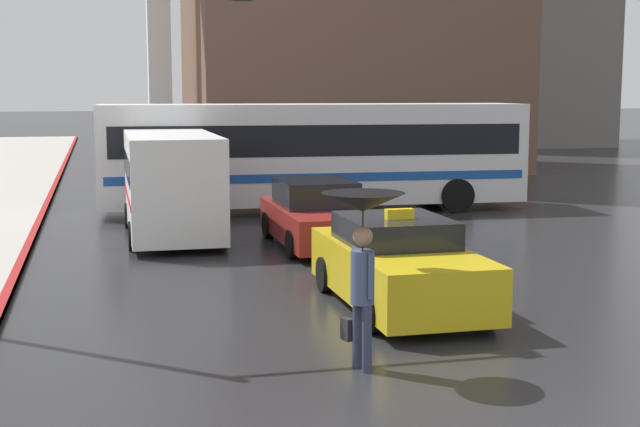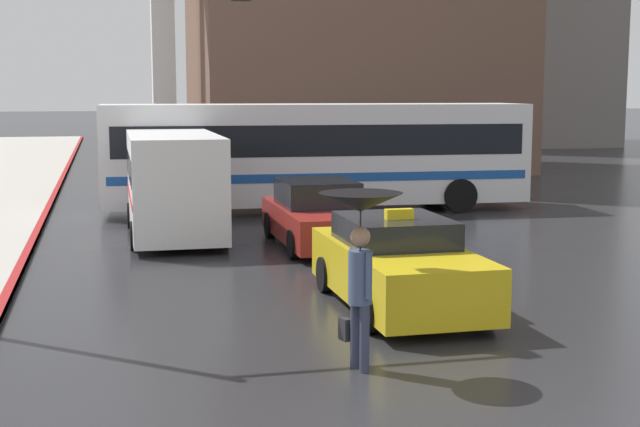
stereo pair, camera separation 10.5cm
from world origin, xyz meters
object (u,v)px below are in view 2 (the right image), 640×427
ambulance_van (173,180)px  pedestrian_with_umbrella (360,229)px  sedan_red (319,216)px  city_bus (316,152)px  taxi (398,265)px  traffic_light (77,43)px

ambulance_van → pedestrian_with_umbrella: 10.85m
sedan_red → city_bus: (1.30, 5.73, 1.03)m
sedan_red → ambulance_van: 3.68m
sedan_red → city_bus: city_bus is taller
taxi → sedan_red: 5.78m
city_bus → traffic_light: size_ratio=2.08×
traffic_light → city_bus: bearing=62.0°
ambulance_van → city_bus: size_ratio=0.45×
taxi → city_bus: bearing=-96.9°
sedan_red → city_bus: size_ratio=0.36×
city_bus → pedestrian_with_umbrella: bearing=171.6°
taxi → ambulance_van: bearing=-69.4°
ambulance_van → pedestrian_with_umbrella: bearing=98.0°
traffic_light → pedestrian_with_umbrella: bearing=-41.3°
taxi → pedestrian_with_umbrella: 3.49m
taxi → pedestrian_with_umbrella: size_ratio=1.97×
taxi → traffic_light: traffic_light is taller
taxi → traffic_light: (-4.77, -0.08, 3.39)m
sedan_red → traffic_light: size_ratio=0.75×
taxi → ambulance_van: 8.33m
ambulance_van → city_bus: 5.71m
taxi → ambulance_van: ambulance_van is taller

